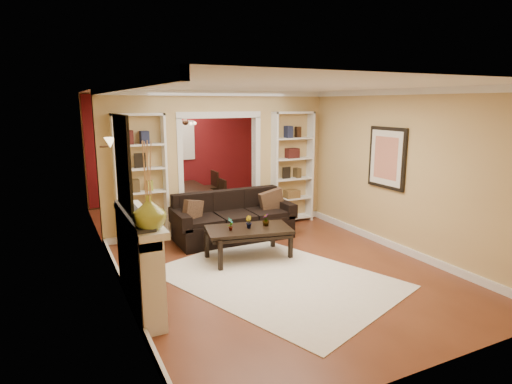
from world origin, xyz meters
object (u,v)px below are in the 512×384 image
sofa (234,216)px  dining_table (188,199)px  bookshelf_left (141,179)px  fireplace (141,261)px  bookshelf_right (292,168)px  coffee_table (249,243)px

sofa → dining_table: size_ratio=1.36×
bookshelf_left → fireplace: size_ratio=1.35×
fireplace → dining_table: size_ratio=1.05×
sofa → bookshelf_left: size_ratio=0.96×
bookshelf_left → bookshelf_right: bearing=0.0°
coffee_table → bookshelf_right: (1.75, 1.61, 0.90)m
fireplace → coffee_table: bearing=26.1°
sofa → bookshelf_left: 1.78m
coffee_table → dining_table: bearing=100.6°
bookshelf_right → fireplace: (-3.64, -2.53, -0.57)m
bookshelf_left → bookshelf_right: 3.10m
coffee_table → fireplace: (-1.89, -0.92, 0.33)m
bookshelf_right → fireplace: bearing=-145.2°
sofa → bookshelf_left: bearing=159.2°
sofa → bookshelf_right: bearing=20.2°
coffee_table → bookshelf_left: bearing=141.4°
coffee_table → dining_table: 3.42m
bookshelf_right → fireplace: 4.47m
bookshelf_left → bookshelf_right: size_ratio=1.00×
fireplace → dining_table: bearing=66.0°
sofa → coffee_table: (-0.18, -1.03, -0.18)m
sofa → coffee_table: sofa is taller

